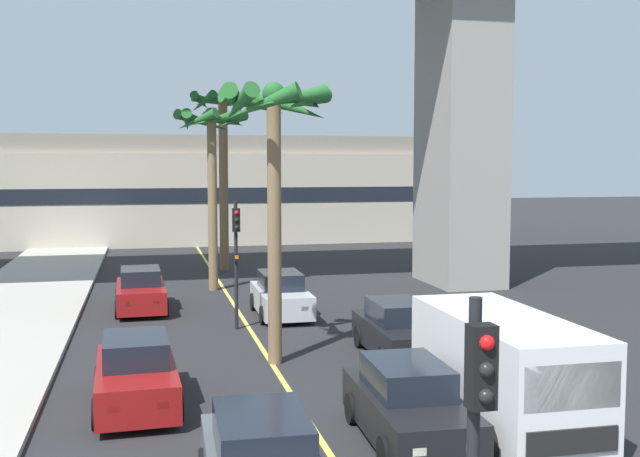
% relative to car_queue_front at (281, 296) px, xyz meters
% --- Properties ---
extents(lane_stripe_center, '(0.14, 56.00, 0.01)m').
position_rel_car_queue_front_xyz_m(lane_stripe_center, '(-1.39, -2.06, -0.72)').
color(lane_stripe_center, '#DBCC4C').
rests_on(lane_stripe_center, ground).
extents(pier_building_backdrop, '(39.13, 8.04, 7.29)m').
position_rel_car_queue_front_xyz_m(pier_building_backdrop, '(-1.39, 27.19, 2.87)').
color(pier_building_backdrop, '#BCB29E').
rests_on(pier_building_backdrop, ground).
extents(car_queue_front, '(1.88, 4.12, 1.56)m').
position_rel_car_queue_front_xyz_m(car_queue_front, '(0.00, 0.00, 0.00)').
color(car_queue_front, '#B7BABF').
rests_on(car_queue_front, ground).
extents(car_queue_second, '(1.92, 4.14, 1.56)m').
position_rel_car_queue_front_xyz_m(car_queue_second, '(2.22, -6.36, 0.00)').
color(car_queue_second, black).
rests_on(car_queue_second, ground).
extents(car_queue_third, '(1.95, 4.16, 1.56)m').
position_rel_car_queue_front_xyz_m(car_queue_third, '(0.25, -12.60, 0.00)').
color(car_queue_third, black).
rests_on(car_queue_third, ground).
extents(car_queue_fourth, '(1.91, 4.14, 1.56)m').
position_rel_car_queue_front_xyz_m(car_queue_fourth, '(-4.86, 2.12, 0.00)').
color(car_queue_fourth, maroon).
rests_on(car_queue_fourth, ground).
extents(car_queue_sixth, '(1.94, 4.15, 1.56)m').
position_rel_car_queue_front_xyz_m(car_queue_sixth, '(-4.92, -9.17, 0.00)').
color(car_queue_sixth, maroon).
rests_on(car_queue_sixth, ground).
extents(delivery_van, '(2.19, 5.26, 2.36)m').
position_rel_car_queue_front_xyz_m(delivery_van, '(2.31, -12.44, 0.57)').
color(delivery_van, white).
rests_on(delivery_van, ground).
extents(traffic_light_median_far, '(0.24, 0.37, 4.20)m').
position_rel_car_queue_front_xyz_m(traffic_light_median_far, '(-1.80, -1.88, 1.99)').
color(traffic_light_median_far, black).
rests_on(traffic_light_median_far, ground).
extents(palm_tree_near_median, '(3.22, 3.22, 7.77)m').
position_rel_car_queue_front_xyz_m(palm_tree_near_median, '(-1.85, 6.10, 5.58)').
color(palm_tree_near_median, brown).
rests_on(palm_tree_near_median, ground).
extents(palm_tree_mid_median, '(3.06, 3.18, 7.55)m').
position_rel_car_queue_front_xyz_m(palm_tree_mid_median, '(-1.27, -6.27, 5.55)').
color(palm_tree_mid_median, brown).
rests_on(palm_tree_mid_median, ground).
extents(palm_tree_far_median, '(3.46, 3.53, 9.06)m').
position_rel_car_queue_front_xyz_m(palm_tree_far_median, '(-0.77, 12.06, 6.31)').
color(palm_tree_far_median, brown).
rests_on(palm_tree_far_median, ground).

